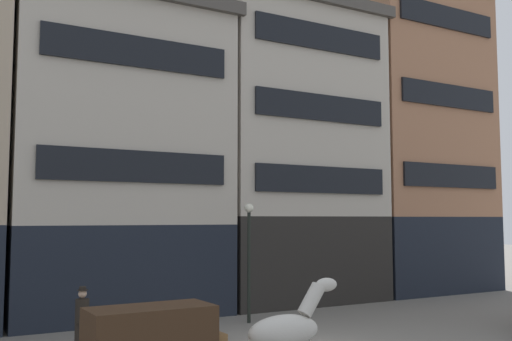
% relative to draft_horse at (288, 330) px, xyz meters
% --- Properties ---
extents(building_center_left, '(8.36, 7.03, 11.93)m').
position_rel_draft_horse_xyz_m(building_center_left, '(-0.50, 12.14, 4.73)').
color(building_center_left, black).
rests_on(building_center_left, ground_plane).
extents(building_center_right, '(8.05, 7.03, 13.19)m').
position_rel_draft_horse_xyz_m(building_center_right, '(7.36, 12.13, 5.37)').
color(building_center_right, black).
rests_on(building_center_right, ground_plane).
extents(building_far_right, '(7.80, 7.03, 15.80)m').
position_rel_draft_horse_xyz_m(building_far_right, '(14.93, 12.13, 6.67)').
color(building_far_right, black).
rests_on(building_far_right, ground_plane).
extents(draft_horse, '(2.35, 0.64, 2.30)m').
position_rel_draft_horse_xyz_m(draft_horse, '(0.00, 0.00, 0.00)').
color(draft_horse, beige).
rests_on(draft_horse, ground_plane).
extents(pedestrian_officer, '(0.51, 0.51, 1.79)m').
position_rel_draft_horse_xyz_m(pedestrian_officer, '(-3.02, 5.38, -0.29)').
color(pedestrian_officer, black).
rests_on(pedestrian_officer, ground_plane).
extents(streetlamp_curbside, '(0.32, 0.32, 4.12)m').
position_rel_draft_horse_xyz_m(streetlamp_curbside, '(3.09, 7.34, 1.40)').
color(streetlamp_curbside, black).
rests_on(streetlamp_curbside, ground_plane).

